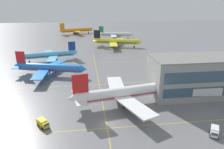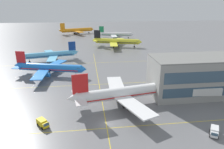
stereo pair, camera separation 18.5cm
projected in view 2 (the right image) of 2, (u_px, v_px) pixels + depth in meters
name	position (u px, v px, depth m)	size (l,w,h in m)	color
ground_plane	(106.00, 124.00, 61.13)	(600.00, 600.00, 0.00)	slate
airliner_front_gate	(126.00, 93.00, 71.76)	(40.25, 34.27, 12.55)	white
airliner_second_row	(49.00, 68.00, 99.47)	(35.81, 30.52, 11.30)	blue
airliner_third_row	(51.00, 55.00, 124.17)	(33.59, 28.52, 10.51)	#5BB7E5
airliner_far_left_stand	(116.00, 41.00, 160.93)	(38.34, 32.74, 12.17)	yellow
airliner_far_right_stand	(115.00, 34.00, 197.31)	(34.05, 28.98, 10.70)	white
airliner_distant_taxiway	(77.00, 30.00, 221.02)	(37.13, 31.71, 11.78)	orange
taxiway_markings	(99.00, 84.00, 90.01)	(151.49, 108.57, 0.01)	yellow
service_truck_red_van	(214.00, 131.00, 55.83)	(3.76, 4.45, 2.10)	white
service_truck_catering	(43.00, 123.00, 59.69)	(4.01, 4.36, 2.10)	yellow
jet_bridge	(190.00, 92.00, 73.10)	(19.44, 4.27, 5.58)	silver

